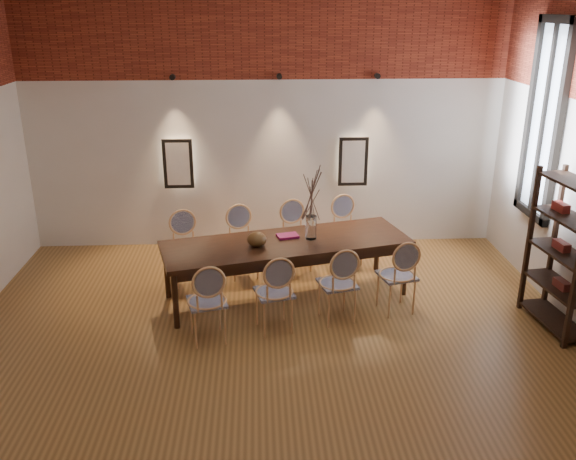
{
  "coord_description": "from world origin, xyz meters",
  "views": [
    {
      "loc": [
        -0.13,
        -5.4,
        3.54
      ],
      "look_at": [
        0.21,
        1.23,
        1.05
      ],
      "focal_mm": 38.0,
      "sensor_mm": 36.0,
      "label": 1
    }
  ],
  "objects_px": {
    "chair_near_a": "(207,301)",
    "vase": "(311,227)",
    "chair_far_d": "(347,232)",
    "chair_far_a": "(186,250)",
    "shelving_rack": "(565,254)",
    "bowl": "(257,239)",
    "chair_near_b": "(274,292)",
    "chair_far_c": "(296,238)",
    "book": "(288,236)",
    "chair_far_b": "(243,244)",
    "chair_near_d": "(397,275)",
    "dining_table": "(286,269)",
    "chair_near_c": "(337,283)"
  },
  "relations": [
    {
      "from": "chair_far_b",
      "to": "bowl",
      "type": "relative_size",
      "value": 3.92
    },
    {
      "from": "chair_far_b",
      "to": "bowl",
      "type": "distance_m",
      "value": 0.9
    },
    {
      "from": "bowl",
      "to": "book",
      "type": "bearing_deg",
      "value": 36.82
    },
    {
      "from": "book",
      "to": "bowl",
      "type": "bearing_deg",
      "value": -143.18
    },
    {
      "from": "vase",
      "to": "bowl",
      "type": "distance_m",
      "value": 0.72
    },
    {
      "from": "chair_near_c",
      "to": "chair_near_a",
      "type": "bearing_deg",
      "value": 180.0
    },
    {
      "from": "chair_near_d",
      "to": "chair_far_c",
      "type": "relative_size",
      "value": 1.0
    },
    {
      "from": "chair_far_b",
      "to": "chair_far_d",
      "type": "bearing_deg",
      "value": 180.0
    },
    {
      "from": "chair_far_a",
      "to": "shelving_rack",
      "type": "height_order",
      "value": "shelving_rack"
    },
    {
      "from": "chair_near_a",
      "to": "chair_far_d",
      "type": "relative_size",
      "value": 1.0
    },
    {
      "from": "dining_table",
      "to": "book",
      "type": "relative_size",
      "value": 11.77
    },
    {
      "from": "chair_far_d",
      "to": "book",
      "type": "bearing_deg",
      "value": 30.31
    },
    {
      "from": "chair_far_c",
      "to": "bowl",
      "type": "bearing_deg",
      "value": 46.81
    },
    {
      "from": "chair_far_c",
      "to": "book",
      "type": "xyz_separation_m",
      "value": [
        -0.16,
        -0.7,
        0.3
      ]
    },
    {
      "from": "chair_near_b",
      "to": "chair_near_a",
      "type": "bearing_deg",
      "value": 180.0
    },
    {
      "from": "dining_table",
      "to": "chair_near_a",
      "type": "distance_m",
      "value": 1.39
    },
    {
      "from": "chair_near_a",
      "to": "chair_near_b",
      "type": "xyz_separation_m",
      "value": [
        0.74,
        0.19,
        0.0
      ]
    },
    {
      "from": "chair_near_d",
      "to": "chair_far_d",
      "type": "bearing_deg",
      "value": 90.0
    },
    {
      "from": "dining_table",
      "to": "chair_near_c",
      "type": "distance_m",
      "value": 0.87
    },
    {
      "from": "dining_table",
      "to": "chair_far_a",
      "type": "height_order",
      "value": "chair_far_a"
    },
    {
      "from": "chair_near_a",
      "to": "vase",
      "type": "distance_m",
      "value": 1.72
    },
    {
      "from": "chair_near_b",
      "to": "book",
      "type": "distance_m",
      "value": 1.05
    },
    {
      "from": "chair_far_b",
      "to": "book",
      "type": "bearing_deg",
      "value": 124.7
    },
    {
      "from": "chair_near_a",
      "to": "chair_near_d",
      "type": "height_order",
      "value": "same"
    },
    {
      "from": "chair_near_a",
      "to": "book",
      "type": "bearing_deg",
      "value": 36.94
    },
    {
      "from": "chair_near_b",
      "to": "book",
      "type": "bearing_deg",
      "value": 64.07
    },
    {
      "from": "chair_far_a",
      "to": "chair_far_b",
      "type": "xyz_separation_m",
      "value": [
        0.74,
        0.19,
        0.0
      ]
    },
    {
      "from": "dining_table",
      "to": "bowl",
      "type": "xyz_separation_m",
      "value": [
        -0.36,
        -0.14,
        0.46
      ]
    },
    {
      "from": "chair_near_c",
      "to": "chair_far_b",
      "type": "xyz_separation_m",
      "value": [
        -1.12,
        1.31,
        0.0
      ]
    },
    {
      "from": "chair_near_c",
      "to": "bowl",
      "type": "bearing_deg",
      "value": 136.9
    },
    {
      "from": "chair_near_b",
      "to": "chair_far_a",
      "type": "height_order",
      "value": "same"
    },
    {
      "from": "chair_near_b",
      "to": "chair_far_c",
      "type": "distance_m",
      "value": 1.72
    },
    {
      "from": "bowl",
      "to": "shelving_rack",
      "type": "bearing_deg",
      "value": -12.82
    },
    {
      "from": "chair_near_d",
      "to": "chair_far_b",
      "type": "relative_size",
      "value": 1.0
    },
    {
      "from": "chair_far_b",
      "to": "chair_far_d",
      "type": "relative_size",
      "value": 1.0
    },
    {
      "from": "chair_far_a",
      "to": "shelving_rack",
      "type": "relative_size",
      "value": 0.52
    },
    {
      "from": "chair_near_c",
      "to": "dining_table",
      "type": "bearing_deg",
      "value": 116.37
    },
    {
      "from": "chair_far_a",
      "to": "book",
      "type": "bearing_deg",
      "value": 152.17
    },
    {
      "from": "chair_far_c",
      "to": "shelving_rack",
      "type": "height_order",
      "value": "shelving_rack"
    },
    {
      "from": "chair_far_d",
      "to": "bowl",
      "type": "height_order",
      "value": "chair_far_d"
    },
    {
      "from": "chair_far_d",
      "to": "vase",
      "type": "relative_size",
      "value": 3.13
    },
    {
      "from": "chair_near_a",
      "to": "chair_far_b",
      "type": "height_order",
      "value": "same"
    },
    {
      "from": "chair_near_b",
      "to": "chair_far_a",
      "type": "relative_size",
      "value": 1.0
    },
    {
      "from": "chair_far_c",
      "to": "chair_far_b",
      "type": "bearing_deg",
      "value": -0.0
    },
    {
      "from": "chair_near_a",
      "to": "vase",
      "type": "xyz_separation_m",
      "value": [
        1.23,
        1.11,
        0.43
      ]
    },
    {
      "from": "chair_far_b",
      "to": "chair_far_c",
      "type": "distance_m",
      "value": 0.77
    },
    {
      "from": "chair_far_b",
      "to": "shelving_rack",
      "type": "bearing_deg",
      "value": 142.15
    },
    {
      "from": "chair_far_a",
      "to": "shelving_rack",
      "type": "distance_m",
      "value": 4.61
    },
    {
      "from": "shelving_rack",
      "to": "chair_far_b",
      "type": "bearing_deg",
      "value": 150.02
    },
    {
      "from": "dining_table",
      "to": "shelving_rack",
      "type": "relative_size",
      "value": 1.7
    }
  ]
}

